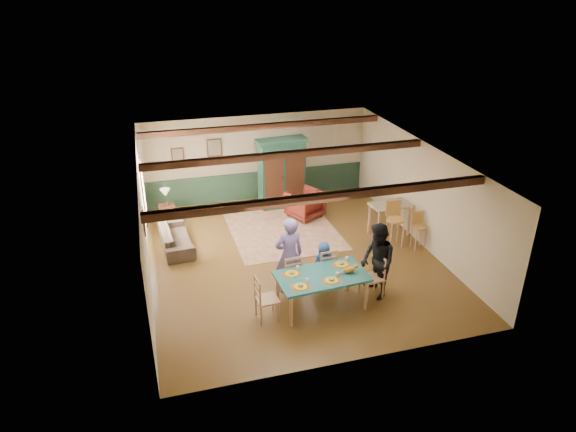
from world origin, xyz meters
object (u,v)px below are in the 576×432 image
object	(u,v)px
dining_chair_far_left	(290,273)
dining_chair_end_right	(372,277)
dining_table	(321,291)
dining_chair_far_right	(325,266)
sofa	(176,238)
table_lamp	(166,197)
cat	(349,269)
armoire	(282,173)
bar_stool_right	(419,231)
person_woman	(377,261)
bar_stool_left	(395,225)
armchair	(305,204)
person_child	(324,264)
dining_chair_end_left	(267,298)
counter_table	(389,219)
end_table	(168,214)
person_man	(289,255)

from	to	relation	value
dining_chair_far_left	dining_chair_end_right	distance (m)	1.80
dining_table	dining_chair_far_right	world-z (taller)	dining_chair_far_right
sofa	table_lamp	world-z (taller)	table_lamp
dining_chair_end_right	cat	xyz separation A→B (m)	(-0.62, -0.15, 0.38)
cat	armoire	xyz separation A→B (m)	(0.02, 5.50, 0.18)
table_lamp	bar_stool_right	bearing A→B (deg)	-28.26
person_woman	bar_stool_left	xyz separation A→B (m)	(1.44, 2.00, -0.25)
dining_table	sofa	world-z (taller)	dining_table
dining_chair_far_right	bar_stool_right	bearing A→B (deg)	-165.17
person_woman	armchair	bearing A→B (deg)	179.52
armchair	person_woman	bearing A→B (deg)	66.36
dining_chair_far_right	armchair	xyz separation A→B (m)	(0.67, 3.68, -0.09)
person_child	dining_chair_end_left	bearing A→B (deg)	27.30
counter_table	person_woman	bearing A→B (deg)	-121.25
table_lamp	end_table	bearing A→B (deg)	0.00
person_woman	sofa	distance (m)	5.41
person_child	armoire	world-z (taller)	armoire
person_child	dining_chair_far_left	bearing A→B (deg)	5.71
cat	table_lamp	distance (m)	6.23
person_child	sofa	distance (m)	4.16
person_child	sofa	bearing A→B (deg)	-45.11
person_man	person_child	size ratio (longest dim) A/B	1.72
dining_chair_far_right	bar_stool_right	distance (m)	3.09
dining_chair_end_right	bar_stool_left	bearing A→B (deg)	138.26
dining_chair_end_left	armoire	world-z (taller)	armoire
armchair	counter_table	world-z (taller)	counter_table
dining_table	sofa	size ratio (longest dim) A/B	1.02
person_man	dining_chair_far_left	bearing A→B (deg)	90.00
cat	armoire	size ratio (longest dim) A/B	0.18
end_table	counter_table	xyz separation A→B (m)	(5.80, -2.37, 0.18)
dining_chair_far_right	bar_stool_left	size ratio (longest dim) A/B	0.81
end_table	table_lamp	bearing A→B (deg)	0.00
person_child	armchair	world-z (taller)	person_child
dining_chair_end_left	dining_chair_end_right	bearing A→B (deg)	-90.00
bar_stool_right	table_lamp	bearing A→B (deg)	153.55
dining_chair_end_left	end_table	size ratio (longest dim) A/B	1.81
counter_table	cat	bearing A→B (deg)	-129.74
dining_chair_far_right	dining_chair_end_right	distance (m)	1.09
dining_chair_far_right	armoire	world-z (taller)	armoire
cat	counter_table	world-z (taller)	cat
table_lamp	bar_stool_left	bearing A→B (deg)	-28.17
dining_chair_end_right	person_child	world-z (taller)	person_child
dining_chair_far_left	bar_stool_right	distance (m)	3.91
table_lamp	sofa	bearing A→B (deg)	-85.92
end_table	counter_table	world-z (taller)	counter_table
bar_stool_left	bar_stool_right	bearing A→B (deg)	-26.03
dining_chair_end_right	person_child	size ratio (longest dim) A/B	0.95
table_lamp	armchair	bearing A→B (deg)	-9.41
armoire	bar_stool_right	distance (m)	4.57
dining_table	table_lamp	bearing A→B (deg)	119.45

